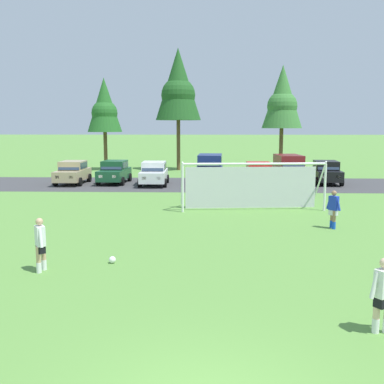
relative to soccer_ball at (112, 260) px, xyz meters
name	(u,v)px	position (x,y,z in m)	size (l,w,h in m)	color
ground_plane	(206,217)	(2.98, 7.51, -0.11)	(400.00, 400.00, 0.00)	#598C3D
parking_lot_strip	(207,184)	(2.98, 19.71, -0.11)	(52.00, 8.40, 0.01)	#3D3D3F
soccer_ball	(112,260)	(0.00, 0.00, 0.00)	(0.22, 0.22, 0.22)	white
soccer_goal	(252,184)	(5.35, 9.81, 1.18)	(7.56, 2.59, 2.57)	white
player_striker_near	(40,245)	(-1.96, -0.89, 0.71)	(0.41, 0.70, 1.64)	tan
player_midfield_center	(383,296)	(6.72, -4.68, 0.71)	(0.70, 0.41, 1.64)	beige
player_winger_left	(333,209)	(8.39, 5.22, 0.71)	(0.51, 0.65, 1.64)	#936B4C
parked_car_slot_far_left	(73,172)	(-7.12, 19.66, 0.77)	(2.04, 4.20, 1.72)	tan
parked_car_slot_left	(114,172)	(-4.06, 20.14, 0.77)	(2.15, 4.26, 1.72)	#194C2D
parked_car_slot_center_left	(154,173)	(-0.92, 19.21, 0.77)	(2.12, 4.24, 1.72)	silver
parked_car_slot_center	(210,168)	(3.21, 20.79, 1.00)	(2.31, 4.69, 2.16)	navy
parked_car_slot_center_right	(259,174)	(6.75, 18.88, 0.77)	(2.04, 4.20, 1.72)	red
parked_car_slot_right	(289,169)	(9.19, 20.52, 1.00)	(2.36, 4.71, 2.16)	maroon
parked_car_slot_far_right	(326,172)	(11.99, 20.47, 0.77)	(2.28, 4.32, 1.72)	black
tree_left_edge	(104,107)	(-7.10, 30.77, 6.06)	(3.37, 3.37, 8.98)	brown
tree_mid_left	(178,87)	(0.15, 30.69, 7.96)	(4.40, 4.40, 11.74)	brown
tree_center_back	(282,99)	(9.91, 28.97, 6.68)	(3.71, 3.71, 9.89)	brown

